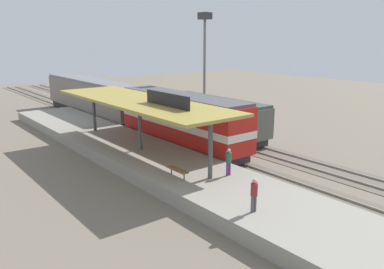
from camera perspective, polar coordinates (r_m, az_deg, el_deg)
ground_plane at (r=33.75m, az=2.17°, el=-1.74°), size 120.00×120.00×0.00m
track_near at (r=32.52m, az=-0.51°, el=-2.27°), size 3.20×110.00×0.16m
track_far at (r=35.43m, az=5.37°, el=-0.97°), size 3.20×110.00×0.16m
platform at (r=29.91m, az=-7.48°, el=-3.01°), size 6.00×44.00×0.90m
station_canopy at (r=28.92m, az=-7.64°, el=4.71°), size 5.20×18.00×4.70m
platform_bench at (r=23.65m, az=-2.13°, el=-5.23°), size 0.44×1.70×0.50m
locomotive at (r=32.72m, az=-1.60°, el=2.11°), size 2.93×14.43×4.44m
passenger_carriage_single at (r=48.15m, az=-14.63°, el=5.36°), size 2.90×20.00×4.24m
freight_car at (r=36.44m, az=3.24°, el=2.61°), size 2.80×12.00×3.54m
light_mast at (r=41.76m, az=1.87°, el=12.94°), size 1.10×1.10×11.70m
person_waiting at (r=19.13m, az=9.08°, el=-8.52°), size 0.34×0.34×1.71m
person_walking at (r=23.85m, az=5.38°, el=-3.83°), size 0.34×0.34×1.71m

